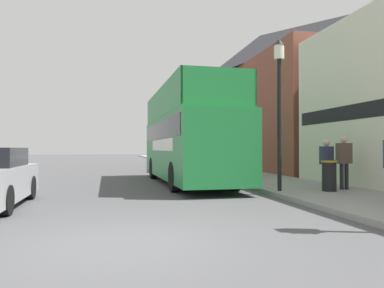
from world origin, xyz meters
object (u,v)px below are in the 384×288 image
object	(u,v)px
pedestrian_second	(344,157)
litter_bin	(329,175)
pedestrian_third	(327,159)
tour_bus	(187,142)
parked_car_ahead_of_bus	(173,161)
lamp_post_nearest	(279,86)
lamp_post_third	(184,125)
lamp_post_second	(213,117)

from	to	relation	value
pedestrian_second	litter_bin	size ratio (longest dim) A/B	1.79
pedestrian_second	pedestrian_third	world-z (taller)	pedestrian_second
pedestrian_third	tour_bus	bearing A→B (deg)	137.34
parked_car_ahead_of_bus	litter_bin	world-z (taller)	parked_car_ahead_of_bus
lamp_post_nearest	parked_car_ahead_of_bus	bearing A→B (deg)	96.90
parked_car_ahead_of_bus	pedestrian_second	world-z (taller)	pedestrian_second
lamp_post_third	pedestrian_second	bearing A→B (deg)	-82.77
tour_bus	lamp_post_nearest	bearing A→B (deg)	-65.86
pedestrian_third	lamp_post_third	world-z (taller)	lamp_post_third
parked_car_ahead_of_bus	lamp_post_third	xyz separation A→B (m)	(1.60, 4.57, 2.65)
pedestrian_second	lamp_post_third	xyz separation A→B (m)	(-2.19, 17.27, 2.12)
pedestrian_third	lamp_post_nearest	size ratio (longest dim) A/B	0.34
pedestrian_second	pedestrian_third	bearing A→B (deg)	105.55
parked_car_ahead_of_bus	lamp_post_nearest	size ratio (longest dim) A/B	0.90
pedestrian_third	litter_bin	xyz separation A→B (m)	(-0.57, -1.08, -0.47)
pedestrian_second	litter_bin	world-z (taller)	pedestrian_second
parked_car_ahead_of_bus	lamp_post_second	xyz separation A→B (m)	(1.61, -4.03, 2.55)
pedestrian_second	lamp_post_nearest	size ratio (longest dim) A/B	0.36
pedestrian_third	lamp_post_second	bearing A→B (deg)	103.98
lamp_post_third	litter_bin	distance (m)	17.88
tour_bus	pedestrian_second	xyz separation A→B (m)	(4.41, -4.60, -0.58)
litter_bin	pedestrian_second	bearing A→B (deg)	25.05
pedestrian_second	parked_car_ahead_of_bus	bearing A→B (deg)	106.61
lamp_post_nearest	lamp_post_second	size ratio (longest dim) A/B	1.10
pedestrian_third	lamp_post_nearest	distance (m)	3.20
lamp_post_second	litter_bin	xyz separation A→B (m)	(1.41, -9.03, -2.56)
parked_car_ahead_of_bus	pedestrian_second	xyz separation A→B (m)	(3.79, -12.70, 0.53)
lamp_post_third	litter_bin	bearing A→B (deg)	-85.39
tour_bus	litter_bin	distance (m)	6.25
lamp_post_third	parked_car_ahead_of_bus	bearing A→B (deg)	-109.27
tour_bus	parked_car_ahead_of_bus	xyz separation A→B (m)	(0.62, 8.10, -1.11)
pedestrian_second	pedestrian_third	xyz separation A→B (m)	(-0.20, 0.72, -0.07)
pedestrian_third	parked_car_ahead_of_bus	bearing A→B (deg)	106.67
parked_car_ahead_of_bus	pedestrian_third	bearing A→B (deg)	-70.47
tour_bus	lamp_post_second	world-z (taller)	lamp_post_second
pedestrian_second	lamp_post_second	bearing A→B (deg)	104.11
tour_bus	litter_bin	size ratio (longest dim) A/B	10.10
lamp_post_second	lamp_post_third	distance (m)	8.59
parked_car_ahead_of_bus	lamp_post_third	distance (m)	5.52
parked_car_ahead_of_bus	lamp_post_nearest	distance (m)	13.02
tour_bus	lamp_post_nearest	distance (m)	5.29
pedestrian_second	lamp_post_second	size ratio (longest dim) A/B	0.40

